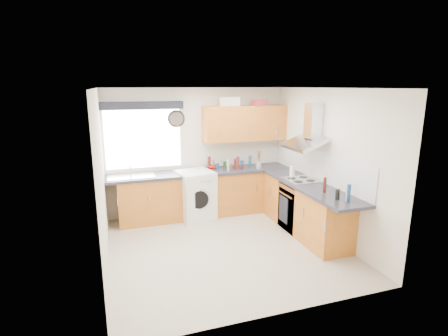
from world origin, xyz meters
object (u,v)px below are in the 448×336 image
object	(u,v)px
washing_machine	(196,195)
extractor_hood	(309,131)
oven	(300,206)
upper_cabinets	(245,123)

from	to	relation	value
washing_machine	extractor_hood	bearing A→B (deg)	-43.56
oven	upper_cabinets	bearing A→B (deg)	112.54
extractor_hood	washing_machine	world-z (taller)	extractor_hood
extractor_hood	upper_cabinets	world-z (taller)	upper_cabinets
extractor_hood	washing_machine	size ratio (longest dim) A/B	0.83
extractor_hood	washing_machine	xyz separation A→B (m)	(-1.75, 1.10, -1.30)
extractor_hood	oven	bearing A→B (deg)	180.00
upper_cabinets	washing_machine	bearing A→B (deg)	-168.44
oven	extractor_hood	size ratio (longest dim) A/B	1.09
upper_cabinets	extractor_hood	bearing A→B (deg)	-63.87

